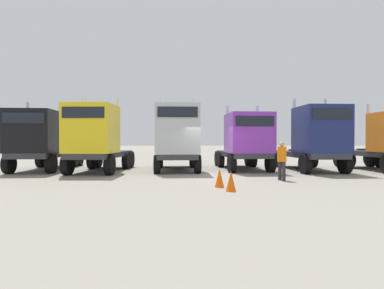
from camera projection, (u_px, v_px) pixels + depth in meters
name	position (u px, v px, depth m)	size (l,w,h in m)	color
ground	(210.00, 175.00, 15.96)	(200.00, 200.00, 0.00)	gray
semi_truck_black	(40.00, 140.00, 17.63)	(2.94, 6.56, 4.08)	#333338
semi_truck_yellow	(96.00, 138.00, 16.74)	(2.75, 6.05, 4.30)	#333338
semi_truck_silver	(177.00, 137.00, 17.55)	(2.85, 5.94, 4.40)	#333338
semi_truck_purple	(246.00, 141.00, 18.11)	(2.95, 6.04, 3.96)	#333338
semi_truck_navy	(315.00, 138.00, 17.44)	(2.83, 6.34, 4.28)	#333338
visitor_in_hivis	(282.00, 158.00, 13.56)	(0.52, 0.52, 1.75)	#2D2D2D
traffic_cone_near	(231.00, 181.00, 10.63)	(0.36, 0.36, 0.72)	#F2590C
traffic_cone_mid	(219.00, 178.00, 11.59)	(0.36, 0.36, 0.73)	#F2590C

